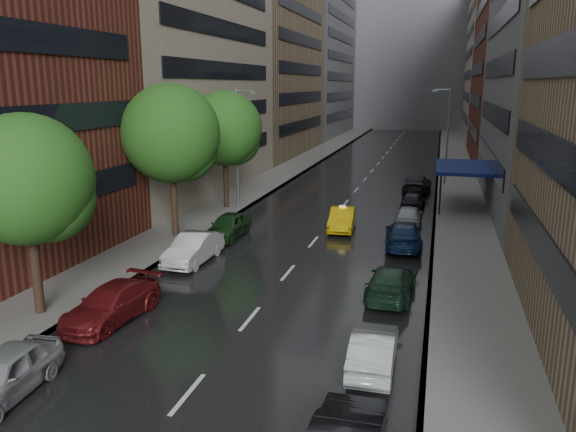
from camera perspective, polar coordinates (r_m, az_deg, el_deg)
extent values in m
cube|color=black|center=(61.59, 8.31, 4.29)|extent=(14.00, 140.00, 0.01)
cube|color=gray|center=(63.26, 0.17, 4.73)|extent=(4.00, 140.00, 0.15)
cube|color=gray|center=(61.19, 16.72, 3.88)|extent=(4.00, 140.00, 0.15)
cube|color=#937A5B|center=(77.68, -1.48, 14.40)|extent=(8.00, 28.00, 22.00)
cube|color=slate|center=(107.19, 3.33, 18.35)|extent=(8.00, 32.00, 38.00)
cube|color=slate|center=(47.16, 25.63, 15.10)|extent=(8.00, 28.00, 24.00)
cube|color=maroon|center=(75.33, 22.27, 18.84)|extent=(8.00, 28.00, 36.00)
cube|color=gray|center=(104.83, 20.13, 14.97)|extent=(8.00, 32.00, 28.00)
cube|color=slate|center=(128.80, 12.42, 15.88)|extent=(40.00, 14.00, 32.00)
cylinder|color=#382619|center=(25.33, -24.29, -4.36)|extent=(0.40, 0.40, 4.62)
sphere|color=#1E5116|center=(24.58, -25.05, 3.38)|extent=(5.28, 5.28, 5.28)
cylinder|color=#382619|center=(35.56, -11.50, 1.89)|extent=(0.40, 0.40, 5.24)
sphere|color=#1E5116|center=(35.01, -11.80, 8.20)|extent=(5.98, 5.98, 5.98)
cylinder|color=#382619|center=(43.50, -6.33, 3.94)|extent=(0.40, 0.40, 4.96)
sphere|color=#1E5116|center=(43.06, -6.46, 8.84)|extent=(5.67, 5.67, 5.67)
imported|color=#E4B90C|center=(37.41, 5.54, -0.29)|extent=(1.92, 4.60, 1.48)
imported|color=#95959A|center=(19.95, -27.01, -14.18)|extent=(2.10, 4.57, 1.52)
imported|color=maroon|center=(24.25, -17.51, -8.51)|extent=(2.55, 5.19, 1.45)
imported|color=silver|center=(30.84, -9.59, -3.27)|extent=(1.76, 4.82, 1.58)
imported|color=#193819|center=(35.47, -6.09, -0.99)|extent=(1.88, 4.58, 1.55)
imported|color=#AFB5B9|center=(19.81, 8.68, -13.22)|extent=(1.53, 4.17, 1.37)
imported|color=#173221|center=(26.09, 10.45, -6.59)|extent=(2.16, 4.93, 1.41)
imported|color=#0F2247|center=(33.92, 11.66, -1.89)|extent=(2.52, 5.38, 1.52)
imported|color=#999FA2|center=(38.95, 12.16, 0.01)|extent=(1.78, 4.34, 1.47)
imported|color=black|center=(44.46, 12.57, 1.54)|extent=(1.87, 4.07, 1.35)
imported|color=black|center=(51.30, 12.98, 3.19)|extent=(2.56, 5.55, 1.57)
cylinder|color=gray|center=(43.39, -5.17, 6.84)|extent=(0.18, 0.18, 9.00)
cube|color=gray|center=(42.66, -3.48, 12.42)|extent=(0.50, 0.22, 0.16)
cylinder|color=gray|center=(55.65, 15.90, 7.80)|extent=(0.18, 0.18, 9.00)
cube|color=gray|center=(55.44, 14.70, 12.21)|extent=(0.50, 0.22, 0.16)
cube|color=navy|center=(45.91, 17.35, 4.76)|extent=(4.00, 8.00, 0.25)
cylinder|color=black|center=(42.36, 15.21, 2.17)|extent=(0.12, 0.12, 3.00)
cylinder|color=black|center=(49.85, 15.26, 3.78)|extent=(0.12, 0.12, 3.00)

